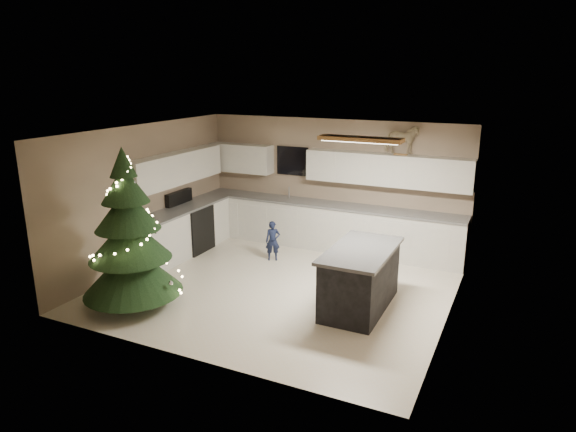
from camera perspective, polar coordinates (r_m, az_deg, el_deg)
The scene contains 8 objects.
ground_plane at distance 8.75m, azimuth -0.99°, elevation -7.83°, with size 5.50×5.50×0.00m, color beige.
room_shell at distance 8.20m, azimuth -0.90°, elevation 3.42°, with size 5.52×5.02×2.61m.
cabinetry at distance 10.28m, azimuth -1.49°, elevation 0.27°, with size 5.50×3.20×2.00m.
island at distance 7.92m, azimuth 8.02°, elevation -6.85°, with size 0.90×1.70×0.95m.
bar_stool at distance 7.95m, azimuth 4.91°, elevation -6.90°, with size 0.31×0.31×0.59m.
christmas_tree at distance 8.08m, azimuth -17.18°, elevation -2.90°, with size 1.55×1.49×2.47m.
toddler at distance 9.81m, azimuth -1.70°, elevation -2.78°, with size 0.28×0.18×0.77m, color black.
rocking_horse at distance 9.83m, azimuth 12.49°, elevation 8.30°, with size 0.68×0.40×0.56m.
Camera 1 is at (3.57, -7.18, 3.51)m, focal length 32.00 mm.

